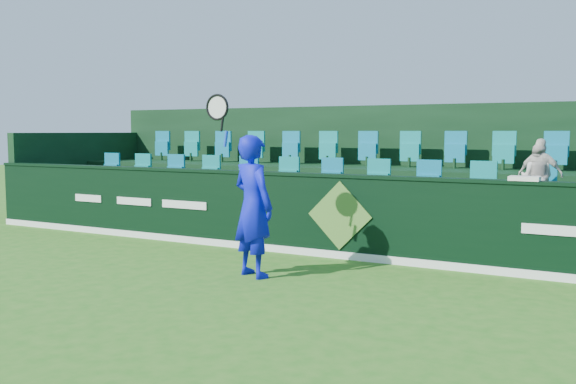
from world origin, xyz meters
The scene contains 11 objects.
ground centered at (0.00, 0.00, 0.00)m, with size 60.00×60.00×0.00m, color #286E1A.
sponsor_hoarding centered at (0.00, 4.00, 0.67)m, with size 16.00×0.25×1.35m.
stand_tier_front centered at (0.00, 5.10, 0.40)m, with size 16.00×2.00×0.80m, color black.
stand_tier_back centered at (0.00, 7.00, 0.65)m, with size 16.00×1.80×1.30m, color black.
stand_rear centered at (0.00, 7.44, 1.22)m, with size 16.00×4.10×2.60m.
seat_row_front centered at (0.00, 5.50, 1.10)m, with size 13.50×0.50×0.60m, color #0E7292.
seat_row_back centered at (0.00, 7.30, 1.60)m, with size 13.50×0.50×0.60m, color #0E7292.
tennis_player centered at (-0.57, 2.19, 1.00)m, with size 1.16×0.70×2.58m.
spectator_left centered at (2.76, 5.12, 1.32)m, with size 0.50×0.39×1.04m, color beige.
spectator_middle centered at (2.82, 5.12, 1.36)m, with size 0.66×0.27×1.12m, color silver.
towel centered at (2.75, 4.00, 1.38)m, with size 0.41×0.26×0.06m, color silver.
Camera 1 is at (4.14, -5.37, 2.03)m, focal length 40.00 mm.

